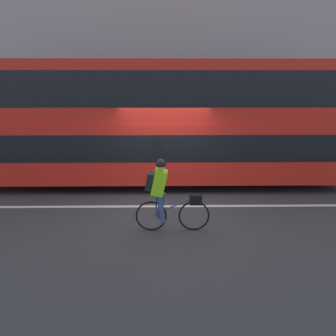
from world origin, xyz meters
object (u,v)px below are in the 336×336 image
at_px(cyclist_on_bike, 165,193).
at_px(street_sign_post, 27,122).
at_px(bus, 163,118).
at_px(trash_bin, 0,149).

height_order(cyclist_on_bike, street_sign_post, street_sign_post).
bearing_deg(cyclist_on_bike, bus, 90.81).
xyz_separation_m(bus, cyclist_on_bike, (0.05, -3.62, -1.22)).
bearing_deg(bus, trash_bin, 155.34).
distance_m(bus, cyclist_on_bike, 3.82).
distance_m(cyclist_on_bike, trash_bin, 9.53).
height_order(bus, trash_bin, bus).
xyz_separation_m(bus, trash_bin, (-6.71, 3.08, -1.58)).
relative_size(bus, trash_bin, 13.57).
height_order(trash_bin, street_sign_post, street_sign_post).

